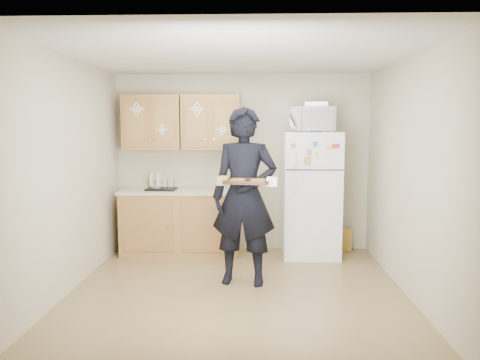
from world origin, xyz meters
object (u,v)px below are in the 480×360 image
at_px(microwave, 312,119).
at_px(refrigerator, 311,194).
at_px(person, 244,196).
at_px(baking_tray, 247,182).
at_px(dish_rack, 161,184).

bearing_deg(microwave, refrigerator, 89.62).
height_order(person, microwave, microwave).
xyz_separation_m(baking_tray, microwave, (0.84, 1.42, 0.67)).
xyz_separation_m(refrigerator, baking_tray, (-0.84, -1.47, 0.35)).
height_order(refrigerator, person, person).
distance_m(refrigerator, baking_tray, 1.73).
bearing_deg(dish_rack, person, -45.43).
relative_size(person, baking_tray, 4.30).
xyz_separation_m(person, dish_rack, (-1.18, 1.20, -0.02)).
bearing_deg(baking_tray, dish_rack, 136.78).
bearing_deg(microwave, baking_tray, -115.24).
relative_size(person, microwave, 3.35).
bearing_deg(refrigerator, dish_rack, 179.25).
distance_m(microwave, dish_rack, 2.24).
relative_size(refrigerator, baking_tray, 3.67).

